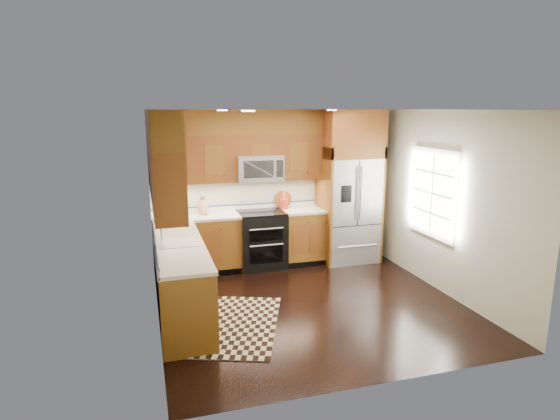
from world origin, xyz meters
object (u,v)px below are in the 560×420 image
object	(u,v)px
refrigerator	(349,186)
knife_block	(203,207)
rug	(235,324)
utensil_crock	(284,202)
range	(261,240)

from	to	relation	value
refrigerator	knife_block	size ratio (longest dim) A/B	8.91
refrigerator	rug	world-z (taller)	refrigerator
utensil_crock	refrigerator	bearing A→B (deg)	-9.18
range	utensil_crock	world-z (taller)	utensil_crock
knife_block	refrigerator	bearing A→B (deg)	-3.69
rug	knife_block	bearing A→B (deg)	112.78
rug	refrigerator	bearing A→B (deg)	59.94
refrigerator	utensil_crock	distance (m)	1.15
refrigerator	utensil_crock	xyz separation A→B (m)	(-1.11, 0.18, -0.24)
rug	knife_block	distance (m)	2.39
utensil_crock	range	bearing A→B (deg)	-162.18
refrigerator	rug	xyz separation A→B (m)	(-2.40, -1.98, -1.30)
refrigerator	utensil_crock	size ratio (longest dim) A/B	7.20
range	knife_block	distance (m)	1.12
utensil_crock	knife_block	bearing A→B (deg)	-179.23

